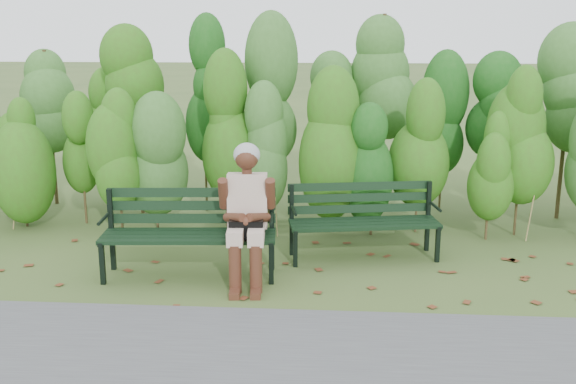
{
  "coord_description": "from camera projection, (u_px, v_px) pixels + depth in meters",
  "views": [
    {
      "loc": [
        0.49,
        -6.38,
        2.42
      ],
      "look_at": [
        0.0,
        0.35,
        0.75
      ],
      "focal_mm": 42.0,
      "sensor_mm": 36.0,
      "label": 1
    }
  ],
  "objects": [
    {
      "name": "footpath",
      "position": [
        261.0,
        384.0,
        4.66
      ],
      "size": [
        60.0,
        2.5,
        0.01
      ],
      "primitive_type": "cube",
      "color": "#474749",
      "rests_on": "ground"
    },
    {
      "name": "seated_woman",
      "position": [
        247.0,
        207.0,
        6.42
      ],
      "size": [
        0.56,
        0.82,
        1.34
      ],
      "color": "beige",
      "rests_on": "ground"
    },
    {
      "name": "leaf_litter",
      "position": [
        301.0,
        276.0,
        6.69
      ],
      "size": [
        5.83,
        2.26,
        0.01
      ],
      "color": "brown",
      "rests_on": "ground"
    },
    {
      "name": "bench_left",
      "position": [
        190.0,
        226.0,
        6.65
      ],
      "size": [
        1.73,
        0.68,
        0.85
      ],
      "color": "black",
      "rests_on": "ground"
    },
    {
      "name": "ground",
      "position": [
        285.0,
        272.0,
        6.79
      ],
      "size": [
        80.0,
        80.0,
        0.0
      ],
      "primitive_type": "plane",
      "color": "#405627"
    },
    {
      "name": "bench_right",
      "position": [
        363.0,
        215.0,
        7.17
      ],
      "size": [
        1.63,
        0.77,
        0.79
      ],
      "color": "black",
      "rests_on": "ground"
    },
    {
      "name": "hedge_band",
      "position": [
        297.0,
        123.0,
        8.29
      ],
      "size": [
        11.04,
        1.67,
        2.42
      ],
      "color": "#47381E",
      "rests_on": "ground"
    }
  ]
}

